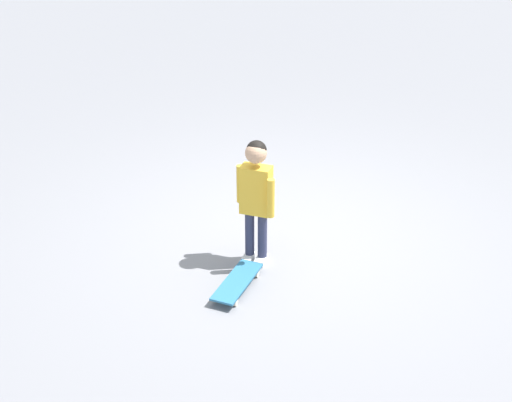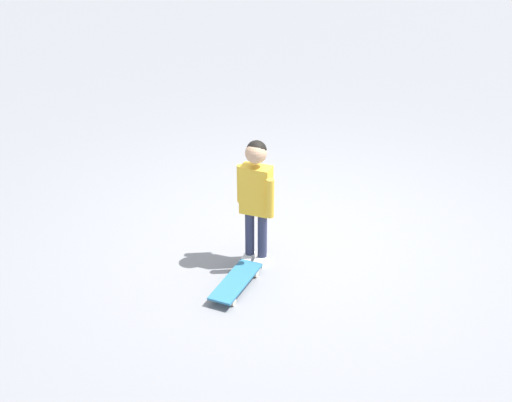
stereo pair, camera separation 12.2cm
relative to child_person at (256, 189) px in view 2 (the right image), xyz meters
The scene contains 3 objects.
ground_plane 0.84m from the child_person, 111.42° to the right, with size 50.00×50.00×0.00m, color gray.
child_person is the anchor object (origin of this frame).
skateboard 0.74m from the child_person, 85.10° to the left, with size 0.27×0.62×0.07m.
Camera 2 is at (-1.10, 5.04, 3.00)m, focal length 47.16 mm.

